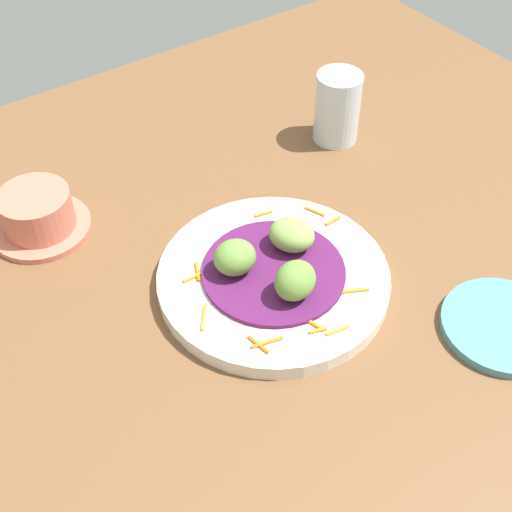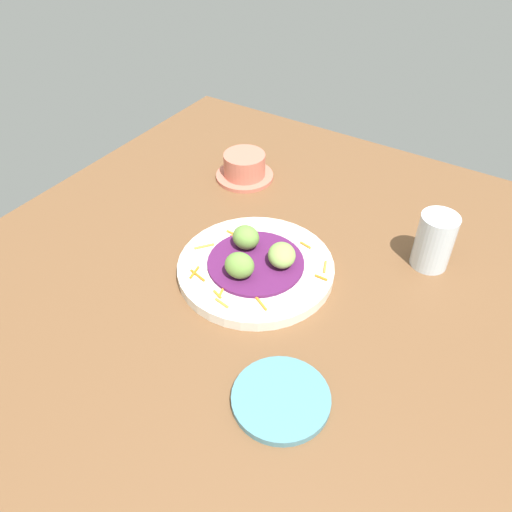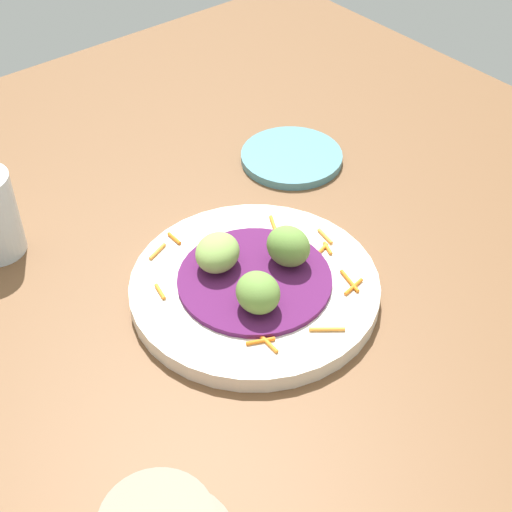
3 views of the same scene
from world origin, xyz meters
TOP-DOWN VIEW (x-y plane):
  - table_surface at (0.00, 0.00)cm, footprint 110.00×110.00cm
  - main_plate at (-5.59, 2.41)cm, footprint 26.08×26.08cm
  - cabbage_bed at (-5.59, 2.41)cm, footprint 16.08×16.08cm
  - carrot_garnish at (-6.93, 0.34)cm, footprint 22.90×19.88cm
  - guac_scoop_left at (-9.09, 4.82)cm, footprint 5.54×5.17cm
  - guac_scoop_center at (-5.92, -1.83)cm, footprint 5.53×5.01cm
  - guac_scoop_right at (-1.75, 4.24)cm, footprint 6.63×6.84cm
  - side_plate_small at (10.58, -16.84)cm, footprint 13.11×13.11cm
  - terracotta_bowl at (-23.42, 26.07)cm, footprint 12.09×12.09cm
  - water_glass at (18.15, 20.19)cm, footprint 6.25×6.25cm

SIDE VIEW (x-z plane):
  - table_surface at x=0.00cm, z-range 0.00..2.00cm
  - side_plate_small at x=10.58cm, z-range 2.00..3.06cm
  - main_plate at x=-5.59cm, z-range 2.00..3.88cm
  - carrot_garnish at x=-6.93cm, z-range 3.88..4.28cm
  - cabbage_bed at x=-5.59cm, z-range 3.88..4.46cm
  - terracotta_bowl at x=-23.42cm, z-range 1.72..7.22cm
  - guac_scoop_right at x=-1.75cm, z-range 4.46..8.08cm
  - guac_scoop_left at x=-9.09cm, z-range 4.46..8.39cm
  - guac_scoop_center at x=-5.92cm, z-range 4.46..8.80cm
  - water_glass at x=18.15cm, z-range 2.00..11.91cm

